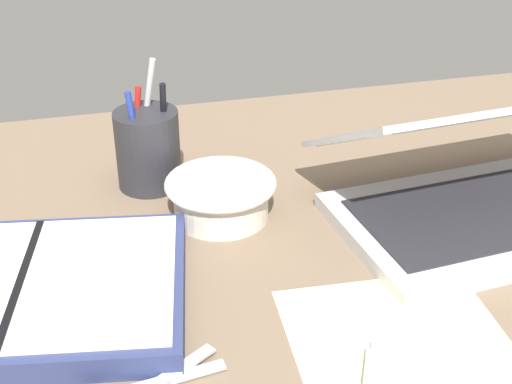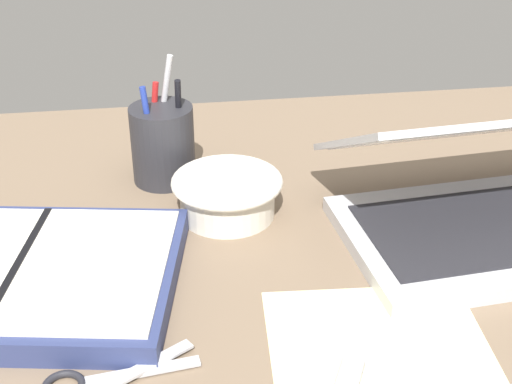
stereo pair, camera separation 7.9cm
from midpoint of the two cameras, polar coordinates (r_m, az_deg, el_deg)
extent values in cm
cube|color=#75604C|center=(78.58, 3.86, -7.20)|extent=(140.00, 100.00, 2.00)
cube|color=#B7B7BC|center=(89.02, 21.23, -3.11)|extent=(37.41, 25.20, 1.80)
cube|color=#232328|center=(88.51, 21.34, -2.55)|extent=(32.61, 18.64, 0.24)
cube|color=#B7B7BC|center=(88.54, 20.45, 4.77)|extent=(37.22, 23.04, 11.01)
cube|color=silver|center=(88.31, 20.57, 4.52)|extent=(34.20, 20.62, 9.55)
cylinder|color=silver|center=(87.08, 0.28, -0.57)|extent=(11.58, 11.58, 4.62)
torus|color=silver|center=(85.95, 0.29, 0.77)|extent=(13.63, 13.63, 1.09)
cylinder|color=#28282D|center=(94.38, -5.10, 3.77)|extent=(8.35, 8.35, 10.39)
cylinder|color=black|center=(93.68, -3.77, 5.27)|extent=(0.97, 2.59, 13.26)
cylinder|color=#233899|center=(91.80, -6.02, 4.51)|extent=(1.91, 1.75, 12.91)
cylinder|color=#B21E1E|center=(95.41, -5.89, 5.23)|extent=(2.28, 1.62, 12.06)
cylinder|color=#B7B7BC|center=(94.97, -5.12, 6.37)|extent=(3.62, 1.14, 15.63)
cube|color=navy|center=(77.88, -15.59, -6.62)|extent=(36.25, 29.52, 2.70)
cube|color=silver|center=(75.10, -9.99, -5.96)|extent=(18.64, 24.41, 0.30)
cube|color=black|center=(76.95, -15.75, -5.63)|extent=(4.61, 21.96, 0.30)
cube|color=#B7B7BC|center=(65.80, -5.79, -14.08)|extent=(9.91, 6.72, 0.30)
cube|color=#B7B7BC|center=(66.01, -5.78, -14.27)|extent=(10.95, 2.62, 0.30)
cube|color=#F4EFB2|center=(66.83, 14.27, -14.82)|extent=(22.59, 29.25, 0.16)
cube|color=#99999E|center=(65.44, 10.89, -14.98)|extent=(4.47, 6.26, 1.00)
cube|color=silver|center=(68.09, 11.37, -12.94)|extent=(1.61, 1.61, 0.60)
camera|label=1|loc=(0.04, -87.14, 1.60)|focal=50.00mm
camera|label=2|loc=(0.04, 92.86, -1.60)|focal=50.00mm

